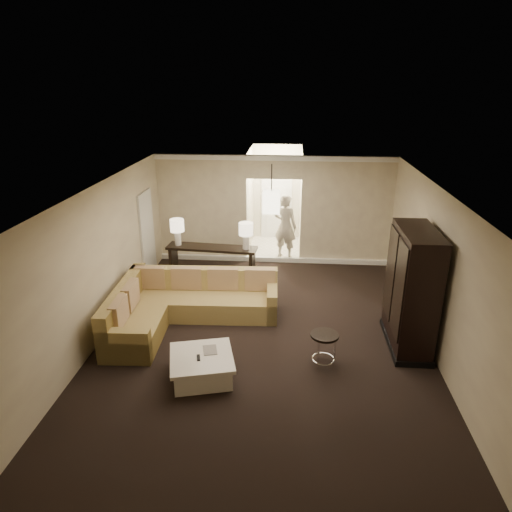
# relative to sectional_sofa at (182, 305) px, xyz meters

# --- Properties ---
(ground) EXTENTS (8.00, 8.00, 0.00)m
(ground) POSITION_rel_sectional_sofa_xyz_m (1.65, -0.57, -0.36)
(ground) COLOR black
(ground) RESTS_ON ground
(wall_back) EXTENTS (6.00, 0.04, 2.80)m
(wall_back) POSITION_rel_sectional_sofa_xyz_m (1.65, 3.43, 1.04)
(wall_back) COLOR beige
(wall_back) RESTS_ON ground
(wall_front) EXTENTS (6.00, 0.04, 2.80)m
(wall_front) POSITION_rel_sectional_sofa_xyz_m (1.65, -4.57, 1.04)
(wall_front) COLOR beige
(wall_front) RESTS_ON ground
(wall_left) EXTENTS (0.04, 8.00, 2.80)m
(wall_left) POSITION_rel_sectional_sofa_xyz_m (-1.35, -0.57, 1.04)
(wall_left) COLOR beige
(wall_left) RESTS_ON ground
(wall_right) EXTENTS (0.04, 8.00, 2.80)m
(wall_right) POSITION_rel_sectional_sofa_xyz_m (4.65, -0.57, 1.04)
(wall_right) COLOR beige
(wall_right) RESTS_ON ground
(ceiling) EXTENTS (6.00, 8.00, 0.02)m
(ceiling) POSITION_rel_sectional_sofa_xyz_m (1.65, -0.57, 2.44)
(ceiling) COLOR white
(ceiling) RESTS_ON wall_back
(crown_molding) EXTENTS (6.00, 0.10, 0.12)m
(crown_molding) POSITION_rel_sectional_sofa_xyz_m (1.65, 3.38, 2.37)
(crown_molding) COLOR white
(crown_molding) RESTS_ON wall_back
(baseboard) EXTENTS (6.00, 0.10, 0.12)m
(baseboard) POSITION_rel_sectional_sofa_xyz_m (1.65, 3.38, -0.30)
(baseboard) COLOR white
(baseboard) RESTS_ON ground
(side_door) EXTENTS (0.05, 0.90, 2.10)m
(side_door) POSITION_rel_sectional_sofa_xyz_m (-1.32, 2.23, 0.69)
(side_door) COLOR white
(side_door) RESTS_ON ground
(foyer) EXTENTS (1.44, 2.02, 2.80)m
(foyer) POSITION_rel_sectional_sofa_xyz_m (1.65, 4.77, 0.94)
(foyer) COLOR white
(foyer) RESTS_ON ground
(sectional_sofa) EXTENTS (3.08, 2.46, 0.91)m
(sectional_sofa) POSITION_rel_sectional_sofa_xyz_m (0.00, 0.00, 0.00)
(sectional_sofa) COLOR brown
(sectional_sofa) RESTS_ON ground
(coffee_table) EXTENTS (1.21, 1.21, 0.42)m
(coffee_table) POSITION_rel_sectional_sofa_xyz_m (0.75, -1.77, -0.16)
(coffee_table) COLOR white
(coffee_table) RESTS_ON ground
(console_table) EXTENTS (2.18, 0.67, 0.83)m
(console_table) POSITION_rel_sectional_sofa_xyz_m (0.25, 2.13, 0.13)
(console_table) COLOR black
(console_table) RESTS_ON ground
(armoire) EXTENTS (0.65, 1.52, 2.19)m
(armoire) POSITION_rel_sectional_sofa_xyz_m (4.24, -0.48, 0.68)
(armoire) COLOR black
(armoire) RESTS_ON ground
(drink_table) EXTENTS (0.47, 0.47, 0.59)m
(drink_table) POSITION_rel_sectional_sofa_xyz_m (2.72, -1.25, 0.06)
(drink_table) COLOR black
(drink_table) RESTS_ON ground
(table_lamp_left) EXTENTS (0.33, 0.33, 0.63)m
(table_lamp_left) POSITION_rel_sectional_sofa_xyz_m (-0.57, 2.20, 0.89)
(table_lamp_left) COLOR white
(table_lamp_left) RESTS_ON console_table
(table_lamp_right) EXTENTS (0.33, 0.33, 0.63)m
(table_lamp_right) POSITION_rel_sectional_sofa_xyz_m (1.08, 2.06, 0.89)
(table_lamp_right) COLOR white
(table_lamp_right) RESTS_ON console_table
(pendant_light) EXTENTS (0.38, 0.38, 1.09)m
(pendant_light) POSITION_rel_sectional_sofa_xyz_m (1.65, 2.13, 1.59)
(pendant_light) COLOR black
(pendant_light) RESTS_ON ceiling
(person) EXTENTS (0.83, 0.72, 1.94)m
(person) POSITION_rel_sectional_sofa_xyz_m (1.95, 3.73, 0.61)
(person) COLOR beige
(person) RESTS_ON ground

